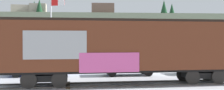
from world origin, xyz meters
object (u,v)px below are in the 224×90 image
parked_car_green (207,63)px  parked_car_blue (37,64)px  flagpole (54,21)px  parked_car_silver (127,65)px  freight_car (126,47)px

parked_car_green → parked_car_blue: bearing=-179.2°
parked_car_blue → parked_car_green: 13.56m
flagpole → parked_car_silver: 10.52m
parked_car_blue → freight_car: bearing=-37.4°
parked_car_silver → flagpole: bearing=131.1°
parked_car_blue → parked_car_silver: parked_car_blue is taller
flagpole → parked_car_green: size_ratio=1.67×
flagpole → freight_car: bearing=-64.1°
freight_car → parked_car_silver: freight_car is taller
parked_car_silver → parked_car_green: 6.66m
flagpole → parked_car_blue: 7.96m
freight_car → parked_car_blue: (-6.21, 4.76, -1.40)m
flagpole → parked_car_green: bearing=-27.5°
freight_car → parked_car_silver: bearing=80.8°
freight_car → flagpole: bearing=115.9°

